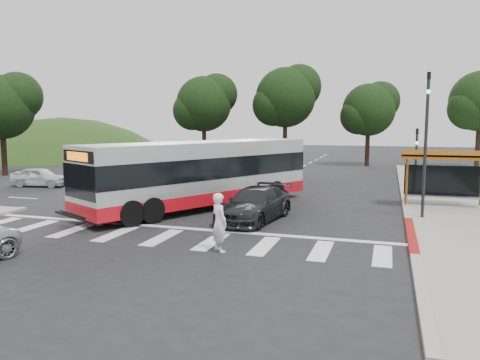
% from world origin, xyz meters
% --- Properties ---
extents(ground, '(140.00, 140.00, 0.00)m').
position_xyz_m(ground, '(0.00, 0.00, 0.00)').
color(ground, black).
rests_on(ground, ground).
extents(sidewalk_east, '(4.00, 40.00, 0.12)m').
position_xyz_m(sidewalk_east, '(11.00, 8.00, 0.06)').
color(sidewalk_east, gray).
rests_on(sidewalk_east, ground).
extents(curb_east, '(0.30, 40.00, 0.15)m').
position_xyz_m(curb_east, '(9.00, 8.00, 0.07)').
color(curb_east, '#9E9991').
rests_on(curb_east, ground).
extents(curb_east_red, '(0.32, 6.00, 0.15)m').
position_xyz_m(curb_east_red, '(9.00, -2.00, 0.08)').
color(curb_east_red, maroon).
rests_on(curb_east_red, ground).
extents(hillside_nw, '(44.00, 44.00, 10.00)m').
position_xyz_m(hillside_nw, '(-32.00, 30.00, 0.00)').
color(hillside_nw, '#1C3A12').
rests_on(hillside_nw, ground).
extents(crosswalk_ladder, '(18.00, 2.60, 0.01)m').
position_xyz_m(crosswalk_ladder, '(0.00, -5.00, 0.01)').
color(crosswalk_ladder, silver).
rests_on(crosswalk_ladder, ground).
extents(bus_shelter, '(4.20, 1.60, 2.86)m').
position_xyz_m(bus_shelter, '(10.80, 5.10, 2.35)').
color(bus_shelter, '#965519').
rests_on(bus_shelter, sidewalk_east).
extents(traffic_signal_ne_tall, '(0.18, 0.37, 6.50)m').
position_xyz_m(traffic_signal_ne_tall, '(9.60, 1.49, 3.88)').
color(traffic_signal_ne_tall, black).
rests_on(traffic_signal_ne_tall, ground).
extents(traffic_signal_ne_short, '(0.18, 0.37, 4.00)m').
position_xyz_m(traffic_signal_ne_short, '(9.60, 8.49, 2.48)').
color(traffic_signal_ne_short, black).
rests_on(traffic_signal_ne_short, ground).
extents(tree_north_a, '(6.60, 6.15, 10.17)m').
position_xyz_m(tree_north_a, '(-1.92, 26.07, 6.92)').
color(tree_north_a, black).
rests_on(tree_north_a, ground).
extents(tree_north_b, '(5.72, 5.33, 8.43)m').
position_xyz_m(tree_north_b, '(6.07, 28.06, 5.66)').
color(tree_north_b, black).
rests_on(tree_north_b, ground).
extents(tree_north_c, '(6.16, 5.74, 9.30)m').
position_xyz_m(tree_north_c, '(-9.92, 24.06, 6.29)').
color(tree_north_c, black).
rests_on(tree_north_c, ground).
extents(tree_west_a, '(5.72, 5.33, 8.43)m').
position_xyz_m(tree_west_a, '(-21.93, 10.06, 5.66)').
color(tree_west_a, black).
rests_on(tree_west_a, ground).
extents(transit_bus, '(8.56, 12.88, 3.37)m').
position_xyz_m(transit_bus, '(-0.96, 1.29, 1.69)').
color(transit_bus, '#B3B5B8').
rests_on(transit_bus, ground).
extents(pedestrian, '(0.86, 0.84, 2.00)m').
position_xyz_m(pedestrian, '(2.72, -6.11, 1.00)').
color(pedestrian, white).
rests_on(pedestrian, ground).
extents(dark_sedan, '(2.76, 5.30, 1.47)m').
position_xyz_m(dark_sedan, '(2.50, -0.95, 0.73)').
color(dark_sedan, '#212426').
rests_on(dark_sedan, ground).
extents(west_car_white, '(4.03, 2.10, 1.31)m').
position_xyz_m(west_car_white, '(-14.50, 5.34, 0.65)').
color(west_car_white, silver).
rests_on(west_car_white, ground).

